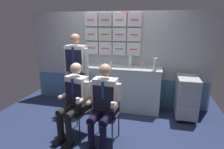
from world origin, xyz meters
name	(u,v)px	position (x,y,z in m)	size (l,w,h in m)	color
ground	(100,133)	(0.00, 0.00, -0.02)	(4.80, 4.80, 0.04)	#222D4E
galley_bulkhead	(116,59)	(-0.01, 1.37, 1.09)	(4.20, 0.14, 2.15)	#AEAFB8
galley_counter	(121,88)	(0.18, 1.09, 0.49)	(1.73, 0.53, 0.97)	#B2C3C5
service_trolley	(186,96)	(1.55, 0.96, 0.47)	(0.40, 0.65, 0.87)	black
folding_chair_left	(81,104)	(-0.33, -0.03, 0.54)	(0.50, 0.50, 0.86)	#2D2D33
crew_member_left	(74,98)	(-0.38, -0.18, 0.71)	(0.52, 0.67, 1.29)	black
folding_chair_center	(107,108)	(0.16, -0.09, 0.54)	(0.43, 0.43, 0.86)	#2D2D33
crew_member_center	(104,101)	(0.15, -0.25, 0.73)	(0.51, 0.65, 1.31)	black
crew_member_standing	(77,67)	(-0.68, 0.64, 1.02)	(0.54, 0.28, 1.70)	black
sparkling_bottle_green	(130,61)	(0.35, 1.21, 1.10)	(0.08, 0.08, 0.27)	silver
water_bottle_clear	(155,64)	(0.89, 0.92, 1.11)	(0.08, 0.08, 0.30)	silver
coffee_cup_white	(143,65)	(0.62, 1.20, 1.02)	(0.06, 0.06, 0.09)	tan
coffee_cup_spare	(111,63)	(-0.09, 1.23, 1.01)	(0.07, 0.07, 0.07)	white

